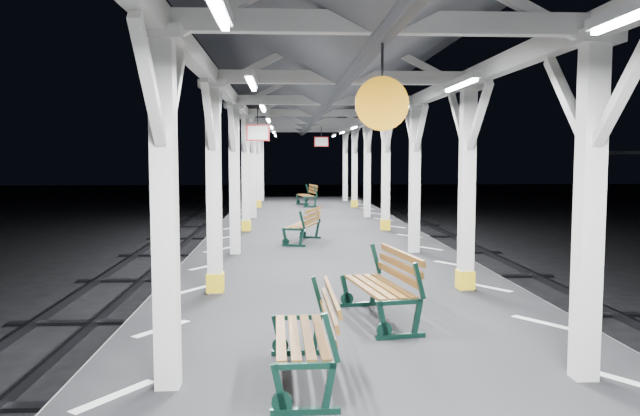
{
  "coord_description": "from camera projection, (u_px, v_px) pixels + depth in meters",
  "views": [
    {
      "loc": [
        -0.9,
        -7.76,
        3.17
      ],
      "look_at": [
        -0.25,
        3.76,
        2.2
      ],
      "focal_mm": 35.0,
      "sensor_mm": 36.0,
      "label": 1
    }
  ],
  "objects": [
    {
      "name": "bench_extra",
      "position": [
        309.0,
        195.0,
        26.88
      ],
      "size": [
        0.9,
        1.76,
        0.91
      ],
      "rotation": [
        0.0,
        0.0,
        0.18
      ],
      "color": "black",
      "rests_on": "platform"
    },
    {
      "name": "bench_far",
      "position": [
        306.0,
        224.0,
        15.56
      ],
      "size": [
        1.03,
        1.7,
        0.87
      ],
      "rotation": [
        0.0,
        0.0,
        -0.3
      ],
      "color": "black",
      "rests_on": "platform"
    },
    {
      "name": "ground",
      "position": [
        355.0,
        402.0,
        8.04
      ],
      "size": [
        120.0,
        120.0,
        0.0
      ],
      "primitive_type": "plane",
      "color": "black",
      "rests_on": "ground"
    },
    {
      "name": "platform",
      "position": [
        356.0,
        364.0,
        8.0
      ],
      "size": [
        6.0,
        50.0,
        1.0
      ],
      "primitive_type": "cube",
      "color": "black",
      "rests_on": "ground"
    },
    {
      "name": "canopy",
      "position": [
        357.0,
        42.0,
        7.64
      ],
      "size": [
        5.4,
        49.0,
        4.65
      ],
      "color": "silver",
      "rests_on": "platform"
    },
    {
      "name": "bench_near",
      "position": [
        311.0,
        333.0,
        5.98
      ],
      "size": [
        0.64,
        1.64,
        0.88
      ],
      "rotation": [
        0.0,
        0.0,
        0.02
      ],
      "color": "black",
      "rests_on": "platform"
    },
    {
      "name": "bench_mid",
      "position": [
        386.0,
        284.0,
        8.18
      ],
      "size": [
        0.91,
        1.78,
        0.92
      ],
      "rotation": [
        0.0,
        0.0,
        0.17
      ],
      "color": "black",
      "rests_on": "platform"
    },
    {
      "name": "hazard_stripes_left",
      "position": [
        162.0,
        329.0,
        7.82
      ],
      "size": [
        1.0,
        48.0,
        0.01
      ],
      "primitive_type": "cube",
      "color": "silver",
      "rests_on": "platform"
    },
    {
      "name": "hazard_stripes_right",
      "position": [
        543.0,
        323.0,
        8.09
      ],
      "size": [
        1.0,
        48.0,
        0.01
      ],
      "primitive_type": "cube",
      "color": "silver",
      "rests_on": "platform"
    }
  ]
}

